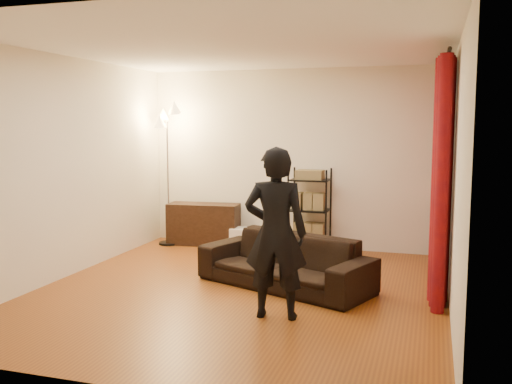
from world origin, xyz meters
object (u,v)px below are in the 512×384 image
(sofa, at_px, (285,261))
(wire_shelf, at_px, (310,210))
(person, at_px, (276,233))
(storage_boxes, at_px, (244,238))
(media_cabinet, at_px, (204,224))
(floor_lamp, at_px, (168,177))

(sofa, bearing_deg, wire_shelf, 115.27)
(sofa, relative_size, person, 1.23)
(sofa, height_order, wire_shelf, wire_shelf)
(storage_boxes, bearing_deg, media_cabinet, 174.98)
(floor_lamp, bearing_deg, sofa, -36.70)
(person, xyz_separation_m, floor_lamp, (-2.50, 2.78, 0.23))
(sofa, relative_size, wire_shelf, 1.67)
(floor_lamp, bearing_deg, person, -48.04)
(wire_shelf, bearing_deg, media_cabinet, 166.90)
(wire_shelf, distance_m, floor_lamp, 2.26)
(media_cabinet, bearing_deg, storage_boxes, -10.37)
(person, relative_size, storage_boxes, 4.47)
(media_cabinet, xyz_separation_m, storage_boxes, (0.68, -0.06, -0.17))
(media_cabinet, distance_m, storage_boxes, 0.70)
(sofa, xyz_separation_m, wire_shelf, (-0.12, 1.92, 0.32))
(person, relative_size, wire_shelf, 1.36)
(media_cabinet, relative_size, wire_shelf, 0.90)
(storage_boxes, height_order, wire_shelf, wire_shelf)
(media_cabinet, xyz_separation_m, wire_shelf, (1.68, 0.03, 0.29))
(sofa, xyz_separation_m, storage_boxes, (-1.12, 1.83, -0.14))
(person, bearing_deg, floor_lamp, -55.59)
(sofa, relative_size, media_cabinet, 1.86)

